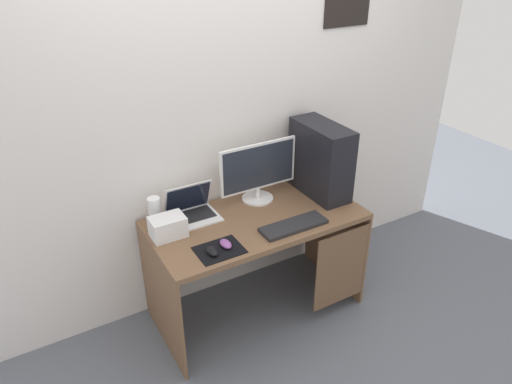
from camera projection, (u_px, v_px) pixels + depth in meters
ground_plane at (256, 307)px, 3.30m from camera, size 8.00×8.00×0.00m
wall_back at (226, 112)px, 2.96m from camera, size 4.00×0.05×2.60m
desk at (259, 238)px, 3.02m from camera, size 1.33×0.67×0.73m
pc_tower at (321, 160)px, 3.12m from camera, size 0.21×0.47×0.49m
monitor at (258, 171)px, 3.05m from camera, size 0.54×0.21×0.40m
laptop at (192, 211)px, 2.94m from camera, size 0.30×0.24×0.22m
speaker at (155, 211)px, 2.84m from camera, size 0.08×0.08×0.18m
projector at (168, 227)px, 2.74m from camera, size 0.20×0.14×0.12m
keyboard at (294, 226)px, 2.85m from camera, size 0.42×0.14×0.02m
mousepad at (219, 250)px, 2.64m from camera, size 0.26×0.20×0.00m
mouse_left at (226, 244)px, 2.66m from camera, size 0.06×0.10×0.03m
mouse_right at (212, 251)px, 2.60m from camera, size 0.06×0.10×0.03m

